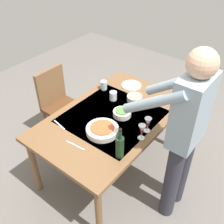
% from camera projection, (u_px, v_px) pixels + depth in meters
% --- Properties ---
extents(ground_plane, '(6.00, 6.00, 0.00)m').
position_uv_depth(ground_plane, '(112.00, 166.00, 3.10)').
color(ground_plane, '#66605B').
extents(dining_table, '(1.57, 0.98, 0.75)m').
position_uv_depth(dining_table, '(112.00, 121.00, 2.68)').
color(dining_table, brown).
rests_on(dining_table, ground_plane).
extents(chair_near, '(0.40, 0.40, 0.91)m').
position_uv_depth(chair_near, '(58.00, 101.00, 3.23)').
color(chair_near, '#523019').
rests_on(chair_near, ground_plane).
extents(person_server, '(0.42, 0.61, 1.69)m').
position_uv_depth(person_server, '(184.00, 132.00, 2.13)').
color(person_server, '#2D2D38').
rests_on(person_server, ground_plane).
extents(wine_bottle, '(0.07, 0.07, 0.30)m').
position_uv_depth(wine_bottle, '(120.00, 146.00, 2.15)').
color(wine_bottle, black).
rests_on(wine_bottle, dining_table).
extents(wine_glass_left, '(0.07, 0.07, 0.15)m').
position_uv_depth(wine_glass_left, '(148.00, 122.00, 2.40)').
color(wine_glass_left, white).
rests_on(wine_glass_left, dining_table).
extents(wine_glass_right, '(0.07, 0.07, 0.15)m').
position_uv_depth(wine_glass_right, '(142.00, 129.00, 2.32)').
color(wine_glass_right, white).
rests_on(wine_glass_right, dining_table).
extents(water_cup_near_left, '(0.07, 0.07, 0.10)m').
position_uv_depth(water_cup_near_left, '(104.00, 85.00, 3.00)').
color(water_cup_near_left, silver).
rests_on(water_cup_near_left, dining_table).
extents(water_cup_near_right, '(0.08, 0.08, 0.10)m').
position_uv_depth(water_cup_near_right, '(113.00, 96.00, 2.84)').
color(water_cup_near_right, silver).
rests_on(water_cup_near_right, dining_table).
extents(serving_bowl_pasta, '(0.30, 0.30, 0.07)m').
position_uv_depth(serving_bowl_pasta, '(102.00, 130.00, 2.43)').
color(serving_bowl_pasta, silver).
rests_on(serving_bowl_pasta, dining_table).
extents(side_bowl_salad, '(0.18, 0.18, 0.07)m').
position_uv_depth(side_bowl_salad, '(122.00, 113.00, 2.63)').
color(side_bowl_salad, silver).
rests_on(side_bowl_salad, dining_table).
extents(side_bowl_bread, '(0.16, 0.16, 0.07)m').
position_uv_depth(side_bowl_bread, '(135.00, 98.00, 2.84)').
color(side_bowl_bread, silver).
rests_on(side_bowl_bread, dining_table).
extents(dinner_plate_near, '(0.23, 0.23, 0.01)m').
position_uv_depth(dinner_plate_near, '(131.00, 85.00, 3.09)').
color(dinner_plate_near, silver).
rests_on(dinner_plate_near, dining_table).
extents(table_knife, '(0.03, 0.20, 0.00)m').
position_uv_depth(table_knife, '(75.00, 145.00, 2.31)').
color(table_knife, silver).
rests_on(table_knife, dining_table).
extents(table_fork, '(0.05, 0.18, 0.00)m').
position_uv_depth(table_fork, '(59.00, 125.00, 2.53)').
color(table_fork, silver).
rests_on(table_fork, dining_table).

